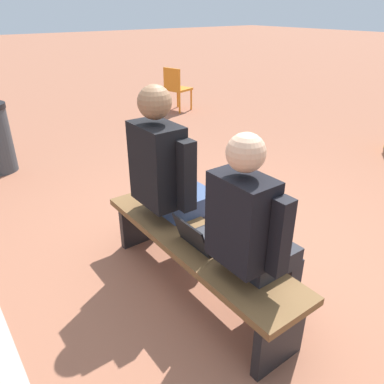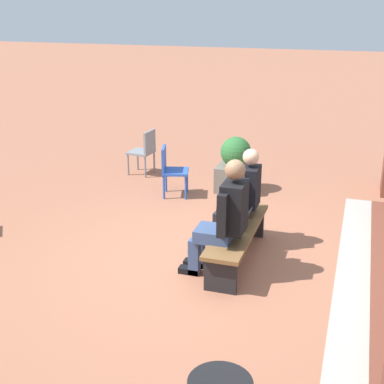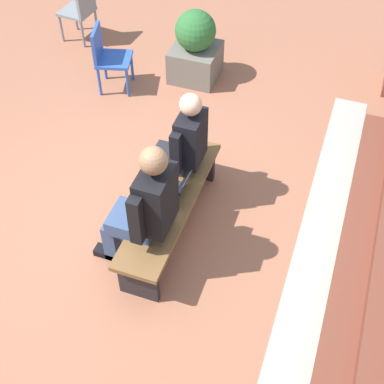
{
  "view_description": "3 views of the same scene",
  "coord_description": "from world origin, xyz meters",
  "px_view_note": "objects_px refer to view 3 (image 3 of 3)",
  "views": [
    {
      "loc": [
        -1.83,
        1.71,
        1.9
      ],
      "look_at": [
        -0.02,
        0.37,
        0.78
      ],
      "focal_mm": 35.0,
      "sensor_mm": 36.0,
      "label": 1
    },
    {
      "loc": [
        5.84,
        1.71,
        3.13
      ],
      "look_at": [
        0.21,
        -0.1,
        0.97
      ],
      "focal_mm": 50.0,
      "sensor_mm": 36.0,
      "label": 2
    },
    {
      "loc": [
        3.03,
        1.71,
        4.19
      ],
      "look_at": [
        0.16,
        0.7,
        0.93
      ],
      "focal_mm": 50.0,
      "sensor_mm": 36.0,
      "label": 3
    }
  ],
  "objects_px": {
    "person_student": "(180,145)",
    "planter": "(195,48)",
    "plastic_chair_mid_courtyard": "(107,55)",
    "bench": "(171,206)",
    "plastic_chair_by_pillar": "(81,8)",
    "laptop": "(174,190)",
    "person_adult": "(144,206)"
  },
  "relations": [
    {
      "from": "person_student",
      "to": "planter",
      "type": "bearing_deg",
      "value": -164.71
    },
    {
      "from": "person_student",
      "to": "plastic_chair_mid_courtyard",
      "type": "distance_m",
      "value": 2.17
    },
    {
      "from": "bench",
      "to": "plastic_chair_mid_courtyard",
      "type": "height_order",
      "value": "plastic_chair_mid_courtyard"
    },
    {
      "from": "bench",
      "to": "plastic_chair_by_pillar",
      "type": "bearing_deg",
      "value": -139.9
    },
    {
      "from": "plastic_chair_mid_courtyard",
      "to": "laptop",
      "type": "bearing_deg",
      "value": 40.21
    },
    {
      "from": "plastic_chair_mid_courtyard",
      "to": "bench",
      "type": "bearing_deg",
      "value": 38.87
    },
    {
      "from": "person_student",
      "to": "plastic_chair_mid_courtyard",
      "type": "relative_size",
      "value": 1.6
    },
    {
      "from": "plastic_chair_by_pillar",
      "to": "planter",
      "type": "bearing_deg",
      "value": 79.13
    },
    {
      "from": "laptop",
      "to": "bench",
      "type": "bearing_deg",
      "value": -8.78
    },
    {
      "from": "bench",
      "to": "planter",
      "type": "distance_m",
      "value": 2.65
    },
    {
      "from": "person_adult",
      "to": "plastic_chair_by_pillar",
      "type": "relative_size",
      "value": 1.72
    },
    {
      "from": "bench",
      "to": "person_student",
      "type": "bearing_deg",
      "value": -171.88
    },
    {
      "from": "person_student",
      "to": "plastic_chair_by_pillar",
      "type": "height_order",
      "value": "person_student"
    },
    {
      "from": "laptop",
      "to": "plastic_chair_by_pillar",
      "type": "height_order",
      "value": "plastic_chair_by_pillar"
    },
    {
      "from": "planter",
      "to": "laptop",
      "type": "bearing_deg",
      "value": 14.68
    },
    {
      "from": "bench",
      "to": "person_adult",
      "type": "bearing_deg",
      "value": -10.4
    },
    {
      "from": "laptop",
      "to": "planter",
      "type": "distance_m",
      "value": 2.58
    },
    {
      "from": "person_adult",
      "to": "planter",
      "type": "relative_size",
      "value": 1.54
    },
    {
      "from": "bench",
      "to": "planter",
      "type": "height_order",
      "value": "planter"
    },
    {
      "from": "bench",
      "to": "plastic_chair_by_pillar",
      "type": "xyz_separation_m",
      "value": [
        -2.92,
        -2.46,
        0.13
      ]
    },
    {
      "from": "plastic_chair_by_pillar",
      "to": "planter",
      "type": "distance_m",
      "value": 1.85
    },
    {
      "from": "person_student",
      "to": "plastic_chair_mid_courtyard",
      "type": "xyz_separation_m",
      "value": [
        -1.51,
        -1.53,
        -0.24
      ]
    },
    {
      "from": "person_student",
      "to": "laptop",
      "type": "bearing_deg",
      "value": 11.39
    },
    {
      "from": "person_student",
      "to": "plastic_chair_by_pillar",
      "type": "relative_size",
      "value": 1.6
    },
    {
      "from": "person_adult",
      "to": "plastic_chair_by_pillar",
      "type": "distance_m",
      "value": 4.1
    },
    {
      "from": "laptop",
      "to": "plastic_chair_mid_courtyard",
      "type": "bearing_deg",
      "value": -139.79
    },
    {
      "from": "planter",
      "to": "plastic_chair_by_pillar",
      "type": "bearing_deg",
      "value": -100.87
    },
    {
      "from": "person_adult",
      "to": "laptop",
      "type": "relative_size",
      "value": 4.52
    },
    {
      "from": "plastic_chair_by_pillar",
      "to": "planter",
      "type": "relative_size",
      "value": 0.89
    },
    {
      "from": "plastic_chair_by_pillar",
      "to": "planter",
      "type": "xyz_separation_m",
      "value": [
        0.35,
        1.82,
        -0.04
      ]
    },
    {
      "from": "laptop",
      "to": "plastic_chair_by_pillar",
      "type": "xyz_separation_m",
      "value": [
        -2.84,
        -2.47,
        -0.02
      ]
    },
    {
      "from": "person_student",
      "to": "laptop",
      "type": "xyz_separation_m",
      "value": [
        0.39,
        0.08,
        -0.22
      ]
    }
  ]
}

